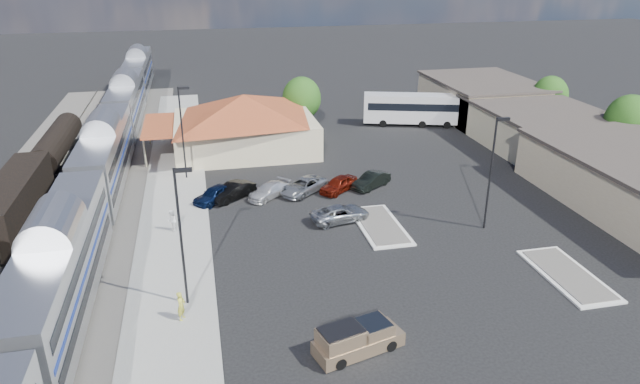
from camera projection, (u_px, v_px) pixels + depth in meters
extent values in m
plane|color=black|center=(337.00, 243.00, 42.80)|extent=(280.00, 280.00, 0.00)
cube|color=#4C4944|center=(60.00, 223.00, 45.83)|extent=(16.00, 100.00, 0.12)
cube|color=gray|center=(174.00, 223.00, 45.79)|extent=(5.50, 92.00, 0.18)
cube|color=silver|center=(60.00, 270.00, 33.14)|extent=(3.00, 20.00, 5.00)
cube|color=black|center=(68.00, 310.00, 34.19)|extent=(2.20, 16.00, 0.60)
cube|color=silver|center=(106.00, 156.00, 52.08)|extent=(3.00, 20.00, 5.00)
cube|color=black|center=(110.00, 184.00, 53.14)|extent=(2.20, 16.00, 0.60)
cube|color=silver|center=(127.00, 102.00, 71.03)|extent=(3.00, 20.00, 5.00)
cube|color=black|center=(129.00, 124.00, 72.08)|extent=(2.20, 16.00, 0.60)
cube|color=silver|center=(139.00, 72.00, 89.97)|extent=(3.00, 20.00, 5.00)
cube|color=black|center=(141.00, 89.00, 91.03)|extent=(2.20, 16.00, 0.60)
cube|color=black|center=(15.00, 201.00, 44.53)|extent=(2.80, 14.00, 3.60)
cube|color=black|center=(20.00, 223.00, 45.25)|extent=(2.20, 12.00, 0.60)
cylinder|color=black|center=(56.00, 142.00, 59.00)|extent=(2.80, 14.00, 2.80)
cube|color=black|center=(59.00, 159.00, 59.69)|extent=(2.20, 12.00, 0.60)
cube|color=#C1B48D|center=(245.00, 134.00, 62.87)|extent=(15.00, 12.00, 3.60)
pyramid|color=brown|center=(244.00, 106.00, 61.68)|extent=(15.30, 12.24, 2.60)
cube|color=brown|center=(159.00, 125.00, 60.49)|extent=(3.20, 9.60, 0.25)
cube|color=#C6B28C|center=(541.00, 129.00, 63.82)|extent=(12.00, 18.00, 4.00)
cube|color=#3F3833|center=(544.00, 110.00, 63.00)|extent=(12.40, 18.40, 0.30)
cube|color=#C6B28C|center=(482.00, 99.00, 76.36)|extent=(12.00, 16.00, 4.50)
cube|color=#3F3833|center=(484.00, 81.00, 75.44)|extent=(12.40, 16.40, 0.30)
cube|color=silver|center=(380.00, 226.00, 45.37)|extent=(3.30, 7.50, 0.15)
cube|color=#4C4944|center=(380.00, 225.00, 45.33)|extent=(2.70, 6.90, 0.10)
cube|color=silver|center=(568.00, 275.00, 38.33)|extent=(3.30, 7.50, 0.15)
cube|color=#4C4944|center=(568.00, 274.00, 38.29)|extent=(2.70, 6.90, 0.10)
cylinder|color=black|center=(181.00, 240.00, 33.48)|extent=(0.16, 0.16, 9.00)
cube|color=black|center=(183.00, 170.00, 31.91)|extent=(1.00, 0.25, 0.22)
cylinder|color=black|center=(182.00, 134.00, 53.32)|extent=(0.16, 0.16, 9.00)
cube|color=black|center=(184.00, 88.00, 51.76)|extent=(1.00, 0.25, 0.22)
cylinder|color=black|center=(490.00, 175.00, 43.45)|extent=(0.16, 0.16, 9.00)
cube|color=black|center=(503.00, 119.00, 41.88)|extent=(1.00, 0.25, 0.22)
cylinder|color=#382314|center=(624.00, 147.00, 59.82)|extent=(0.30, 0.30, 2.86)
ellipsoid|color=#1E4B15|center=(629.00, 121.00, 58.75)|extent=(4.94, 4.94, 5.46)
cylinder|color=#382314|center=(547.00, 115.00, 72.51)|extent=(0.30, 0.30, 2.55)
ellipsoid|color=#1E4B15|center=(550.00, 95.00, 71.55)|extent=(4.41, 4.41, 4.87)
cylinder|color=#382314|center=(302.00, 120.00, 69.93)|extent=(0.30, 0.30, 2.73)
ellipsoid|color=#1E4B15|center=(302.00, 98.00, 68.91)|extent=(4.71, 4.71, 5.21)
cube|color=tan|center=(358.00, 343.00, 30.93)|extent=(5.25, 3.05, 0.81)
cube|color=tan|center=(359.00, 334.00, 30.68)|extent=(2.27, 2.15, 0.85)
cube|color=tan|center=(359.00, 332.00, 30.65)|extent=(2.75, 2.28, 0.99)
cylinder|color=black|center=(391.00, 346.00, 31.01)|extent=(0.69, 0.42, 0.65)
cylinder|color=black|center=(375.00, 330.00, 32.34)|extent=(0.69, 0.42, 0.65)
cylinder|color=black|center=(340.00, 364.00, 29.65)|extent=(0.69, 0.42, 0.65)
cylinder|color=black|center=(326.00, 346.00, 30.97)|extent=(0.69, 0.42, 0.65)
imported|color=#A1A4A8|center=(340.00, 213.00, 46.10)|extent=(5.15, 3.07, 1.34)
cube|color=white|center=(413.00, 108.00, 71.83)|extent=(12.48, 6.13, 3.47)
cube|color=black|center=(413.00, 105.00, 71.67)|extent=(11.56, 5.88, 0.92)
cylinder|color=black|center=(447.00, 125.00, 71.07)|extent=(0.97, 0.56, 0.92)
cylinder|color=black|center=(445.00, 120.00, 73.27)|extent=(0.97, 0.56, 0.92)
cylinder|color=black|center=(383.00, 123.00, 71.67)|extent=(0.97, 0.56, 0.92)
cylinder|color=black|center=(383.00, 118.00, 73.87)|extent=(0.97, 0.56, 0.92)
imported|color=gold|center=(181.00, 306.00, 33.21)|extent=(0.67, 0.78, 1.82)
imported|color=white|center=(172.00, 221.00, 43.96)|extent=(0.71, 0.88, 1.73)
imported|color=#0C193C|center=(216.00, 194.00, 49.69)|extent=(4.41, 4.11, 1.47)
imported|color=black|center=(232.00, 191.00, 50.26)|extent=(4.50, 3.90, 1.47)
imported|color=silver|center=(269.00, 191.00, 50.66)|extent=(4.51, 4.16, 1.27)
imported|color=gray|center=(304.00, 186.00, 51.55)|extent=(5.25, 4.85, 1.37)
imported|color=maroon|center=(339.00, 184.00, 51.90)|extent=(4.32, 3.90, 1.42)
imported|color=black|center=(371.00, 180.00, 52.81)|extent=(4.31, 3.64, 1.39)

